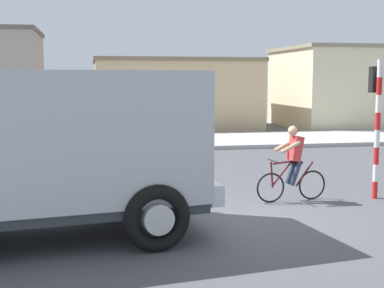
# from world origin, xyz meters

# --- Properties ---
(ground_plane) EXTENTS (120.00, 120.00, 0.00)m
(ground_plane) POSITION_xyz_m (0.00, 0.00, 0.00)
(ground_plane) COLOR #4C4C51
(sidewalk_far) EXTENTS (80.00, 5.00, 0.16)m
(sidewalk_far) POSITION_xyz_m (0.00, 12.59, 0.08)
(sidewalk_far) COLOR #ADADA8
(sidewalk_far) RESTS_ON ground
(truck_foreground) EXTENTS (5.72, 3.42, 2.90)m
(truck_foreground) POSITION_xyz_m (-3.53, -0.77, 1.67)
(truck_foreground) COLOR #B2B7BC
(truck_foreground) RESTS_ON ground
(cyclist) EXTENTS (1.72, 0.53, 1.72)m
(cyclist) POSITION_xyz_m (1.66, 1.21, 0.86)
(cyclist) COLOR black
(cyclist) RESTS_ON ground
(traffic_light_pole) EXTENTS (0.24, 0.43, 3.20)m
(traffic_light_pole) POSITION_xyz_m (3.66, 1.19, 2.07)
(traffic_light_pole) COLOR red
(traffic_light_pole) RESTS_ON ground
(building_mid_block) EXTENTS (8.78, 6.54, 3.85)m
(building_mid_block) POSITION_xyz_m (1.73, 19.39, 1.93)
(building_mid_block) COLOR #D1B284
(building_mid_block) RESTS_ON ground
(building_corner_right) EXTENTS (12.02, 7.09, 4.56)m
(building_corner_right) POSITION_xyz_m (14.07, 18.86, 2.28)
(building_corner_right) COLOR beige
(building_corner_right) RESTS_ON ground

